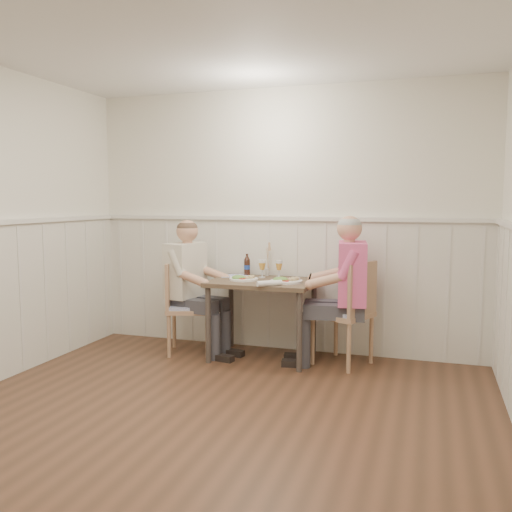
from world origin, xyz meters
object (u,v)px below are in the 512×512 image
Objects in this scene: chair_left at (184,304)px; diner_cream at (189,297)px; dining_table at (263,291)px; man_in_pink at (347,303)px; chair_right at (348,309)px; beer_bottle at (247,266)px; grass_vase at (267,260)px.

diner_cream is (0.04, 0.03, 0.07)m from chair_left.
dining_table is at bearing 4.22° from chair_left.
diner_cream is at bearing 32.77° from chair_left.
chair_left reaches higher than dining_table.
man_in_pink is 1.04× the size of diner_cream.
chair_right is at bearing 2.26° from diner_cream.
chair_left is at bearing -147.23° from diner_cream.
chair_left is 0.68× the size of diner_cream.
diner_cream reaches higher than beer_bottle.
dining_table is 1.07× the size of chair_left.
diner_cream reaches higher than grass_vase.
grass_vase is (-0.05, 0.31, 0.26)m from dining_table.
dining_table is 0.41m from grass_vase.
grass_vase is (0.70, 0.34, 0.35)m from diner_cream.
man_in_pink reaches higher than beer_bottle.
grass_vase is at bearing 99.37° from dining_table.
diner_cream is 3.77× the size of grass_vase.
chair_left is 0.09m from diner_cream.
dining_table is 2.72× the size of grass_vase.
diner_cream is 6.13× the size of beer_bottle.
grass_vase is (-0.85, 0.31, 0.33)m from man_in_pink.
chair_left is 0.65× the size of man_in_pink.
diner_cream is at bearing -149.09° from beer_bottle.
chair_left is at bearing -177.86° from man_in_pink.
diner_cream is at bearing -177.74° from chair_right.
chair_right is 1.59m from chair_left.
man_in_pink is at bearing -107.79° from chair_right.
man_in_pink is 3.93× the size of grass_vase.
chair_right reaches higher than dining_table.
dining_table is at bearing 2.38° from diner_cream.
beer_bottle is at bearing 165.60° from man_in_pink.
chair_left is at bearing -148.94° from beer_bottle.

